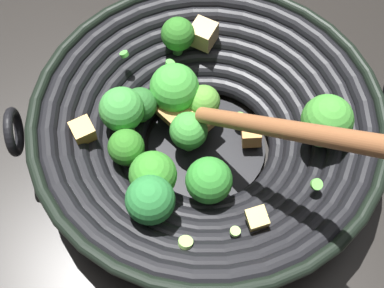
# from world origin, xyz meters

# --- Properties ---
(ground_plane) EXTENTS (4.00, 4.00, 0.00)m
(ground_plane) POSITION_xyz_m (0.00, 0.00, 0.00)
(ground_plane) COLOR black
(wok) EXTENTS (0.40, 0.43, 0.26)m
(wok) POSITION_xyz_m (0.00, -0.00, 0.06)
(wok) COLOR black
(wok) RESTS_ON ground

